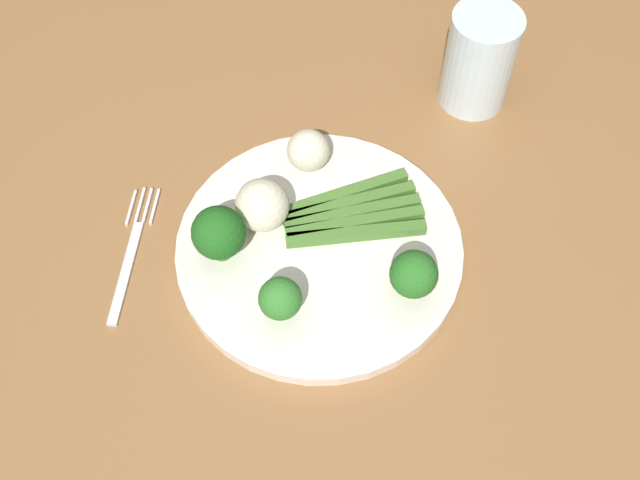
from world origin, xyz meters
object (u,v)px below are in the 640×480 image
Objects in this scene: broccoli_back_right at (281,299)px; broccoli_right at (414,275)px; cauliflower_front_left at (308,150)px; water_glass at (479,60)px; dining_table at (307,295)px; plate at (320,247)px; broccoli_front at (219,233)px; fork at (132,251)px; cauliflower_back at (262,205)px; asparagus_bundle at (351,214)px.

broccoli_right is at bearing 26.33° from broccoli_back_right.
water_glass is (0.15, 0.16, 0.02)m from cauliflower_front_left.
broccoli_right is (0.11, -0.03, 0.15)m from dining_table.
broccoli_front reaches higher than plate.
broccoli_right is 0.48× the size of water_glass.
dining_table is 0.20m from fork.
cauliflower_back is at bearing 165.49° from broccoli_right.
broccoli_back_right is 0.92× the size of cauliflower_back.
broccoli_front reaches higher than asparagus_bundle.
dining_table is at bearing 166.08° from broccoli_right.
broccoli_front is at bearing -119.25° from cauliflower_back.
broccoli_right is at bearing -17.31° from plate.
asparagus_bundle is at bearing 34.24° from broccoli_front.
asparagus_bundle is 0.14m from broccoli_front.
plate is at bearing -83.95° from fork.
asparagus_bundle is 2.70× the size of broccoli_right.
broccoli_right reaches higher than asparagus_bundle.
cauliflower_back is at bearing -106.43° from cauliflower_front_left.
broccoli_right reaches higher than dining_table.
broccoli_back_right is 0.89× the size of broccoli_right.
broccoli_right is (0.08, -0.07, 0.03)m from asparagus_bundle.
dining_table is 0.11m from plate.
dining_table is 12.00× the size of water_glass.
cauliflower_front_left is 0.28× the size of fork.
plate reaches higher than dining_table.
cauliflower_front_left is at bearing 73.57° from cauliflower_back.
broccoli_back_right is 0.31× the size of fork.
plate is 2.46× the size of water_glass.
dining_table is 0.15m from cauliflower_back.
asparagus_bundle is (0.04, 0.04, 0.12)m from dining_table.
dining_table is 28.07× the size of broccoli_back_right.
plate is 5.75× the size of broccoli_back_right.
water_glass reaches higher than plate.
cauliflower_front_left reaches higher than dining_table.
broccoli_back_right is at bearing -63.14° from cauliflower_back.
broccoli_front is at bearing -177.76° from broccoli_right.
asparagus_bundle is 0.08m from cauliflower_front_left.
cauliflower_back is (-0.16, 0.04, -0.01)m from broccoli_right.
broccoli_right is at bearing -95.44° from fork.
plate is at bearing -114.45° from water_glass.
fork is 1.40× the size of water_glass.
asparagus_bundle is 0.09m from cauliflower_back.
dining_table is 0.19m from broccoli_right.
cauliflower_front_left is (-0.06, 0.06, 0.02)m from asparagus_bundle.
plate is 0.11m from cauliflower_front_left.
broccoli_front is 0.06m from cauliflower_back.
fork is at bearing -164.19° from plate.
cauliflower_front_left is (-0.03, 0.18, -0.01)m from broccoli_back_right.
dining_table is at bearing -169.02° from plate.
broccoli_front is (-0.11, -0.08, 0.03)m from asparagus_bundle.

